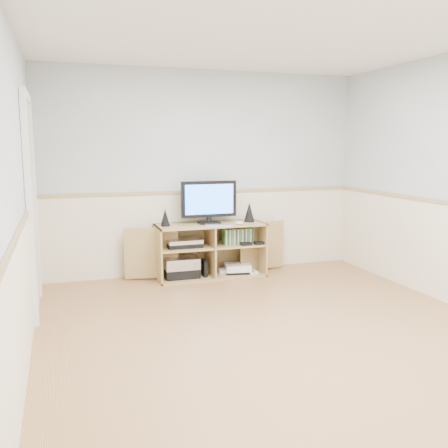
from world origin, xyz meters
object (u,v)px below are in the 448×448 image
Objects in this scene: media_cabinet at (209,249)px; game_consoles at (237,269)px; keyboard at (219,225)px; monitor at (209,200)px.

game_consoles is (0.34, -0.07, -0.26)m from media_cabinet.
keyboard is 0.70× the size of game_consoles.
monitor is (-0.00, -0.01, 0.60)m from media_cabinet.
keyboard reaches higher than media_cabinet.
monitor reaches higher than game_consoles.
monitor is 1.49× the size of game_consoles.
media_cabinet is at bearing 121.75° from keyboard.
game_consoles is at bearing 38.16° from keyboard.
media_cabinet is 3.00× the size of monitor.
monitor is 0.34m from keyboard.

